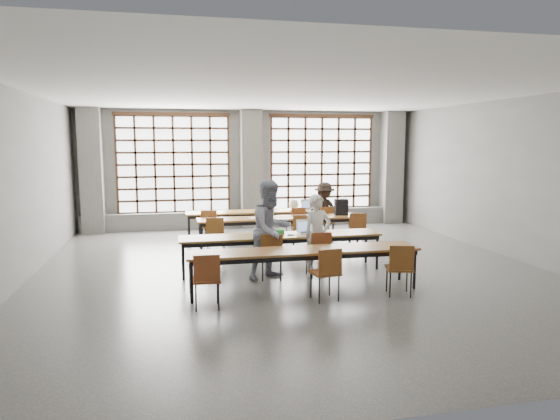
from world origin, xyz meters
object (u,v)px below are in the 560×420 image
at_px(chair_front_left, 272,252).
at_px(chair_back_right, 326,219).
at_px(chair_mid_centre, 301,229).
at_px(chair_near_left, 207,275).
at_px(chair_mid_right, 357,227).
at_px(phone, 291,235).
at_px(desk_row_a, 261,213).
at_px(chair_back_mid, 297,220).
at_px(backpack, 341,207).
at_px(desk_row_b, 280,220).
at_px(plastic_bag, 294,204).
at_px(student_female, 271,230).
at_px(student_back, 324,211).
at_px(chair_near_right, 400,265).
at_px(chair_back_left, 210,223).
at_px(desk_row_d, 304,253).
at_px(student_male, 317,235).
at_px(mouse, 327,232).
at_px(chair_near_mid, 327,269).
at_px(chair_mid_left, 216,232).
at_px(laptop_back, 308,207).
at_px(red_pouch, 207,276).
at_px(laptop_front, 306,230).
at_px(desk_row_c, 281,238).
at_px(chair_front_right, 319,249).
at_px(green_box, 278,232).

bearing_deg(chair_front_left, chair_back_right, 58.60).
height_order(chair_mid_centre, chair_near_left, same).
height_order(chair_mid_right, phone, chair_mid_right).
distance_m(desk_row_a, chair_back_mid, 1.04).
xyz_separation_m(chair_back_right, backpack, (0.23, -0.56, 0.39)).
bearing_deg(backpack, desk_row_b, -175.45).
bearing_deg(plastic_bag, student_female, -109.35).
bearing_deg(chair_front_left, student_back, 59.53).
bearing_deg(chair_near_right, chair_mid_centre, 101.27).
bearing_deg(chair_back_left, desk_row_d, -73.31).
bearing_deg(desk_row_b, student_male, -87.04).
bearing_deg(mouse, chair_near_mid, -107.62).
bearing_deg(mouse, student_back, 73.87).
relative_size(chair_mid_left, student_back, 0.59).
distance_m(chair_near_left, laptop_back, 6.49).
relative_size(phone, red_pouch, 0.65).
xyz_separation_m(chair_front_left, laptop_front, (0.86, 0.74, 0.25)).
height_order(chair_near_mid, laptop_back, laptop_back).
relative_size(backpack, red_pouch, 2.00).
bearing_deg(chair_back_left, desk_row_a, 23.81).
bearing_deg(chair_near_mid, chair_back_mid, 81.53).
relative_size(chair_mid_right, backpack, 2.20).
distance_m(chair_mid_left, student_female, 2.34).
height_order(chair_back_right, chair_mid_left, same).
height_order(chair_front_left, laptop_back, laptop_back).
distance_m(desk_row_d, backpack, 4.23).
height_order(chair_mid_centre, student_female, student_female).
bearing_deg(chair_near_right, red_pouch, 178.62).
xyz_separation_m(chair_near_mid, plastic_bag, (0.82, 5.61, 0.34)).
distance_m(chair_back_right, chair_near_mid, 5.16).
bearing_deg(student_male, student_female, 166.42).
xyz_separation_m(chair_mid_centre, chair_front_left, (-1.16, -2.27, 0.00)).
bearing_deg(desk_row_c, phone, -29.05).
xyz_separation_m(chair_near_mid, student_female, (-0.61, 1.54, 0.39)).
bearing_deg(chair_near_left, chair_front_right, 32.65).
bearing_deg(chair_mid_right, student_back, 106.64).
xyz_separation_m(chair_front_left, green_box, (0.26, 0.71, 0.24)).
height_order(chair_front_right, student_male, student_male).
bearing_deg(chair_near_right, phone, 125.71).
xyz_separation_m(desk_row_d, red_pouch, (-1.70, -0.55, -0.16)).
xyz_separation_m(chair_near_left, green_box, (1.56, 2.12, 0.24)).
height_order(desk_row_d, chair_back_mid, chair_back_mid).
xyz_separation_m(chair_front_right, student_male, (-0.00, 0.13, 0.25)).
distance_m(desk_row_c, chair_near_mid, 2.07).
bearing_deg(desk_row_d, chair_mid_centre, 76.32).
xyz_separation_m(desk_row_d, chair_front_left, (-0.41, 0.79, -0.13)).
bearing_deg(chair_mid_right, desk_row_b, 160.60).
relative_size(chair_near_right, student_female, 0.47).
bearing_deg(chair_mid_left, chair_front_right, -52.23).
height_order(chair_back_left, chair_mid_right, same).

